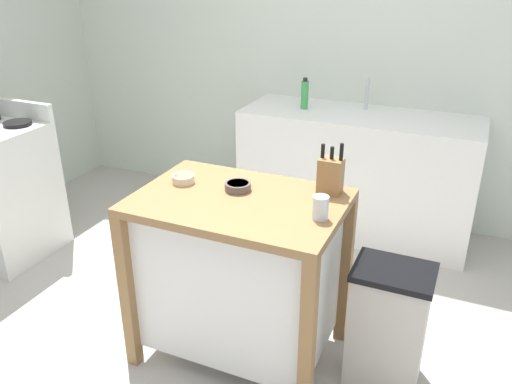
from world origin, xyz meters
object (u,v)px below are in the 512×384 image
(bowl_stoneware_deep, at_px, (183,179))
(drinking_cup, at_px, (320,208))
(knife_block, at_px, (331,175))
(trash_bin, at_px, (388,326))
(bowl_ceramic_wide, at_px, (238,186))
(bottle_dish_soap, at_px, (305,94))
(sink_faucet, at_px, (367,94))
(kitchen_island, at_px, (240,269))

(bowl_stoneware_deep, height_order, drinking_cup, drinking_cup)
(knife_block, bearing_deg, trash_bin, -22.08)
(bowl_stoneware_deep, bearing_deg, trash_bin, 1.74)
(bowl_ceramic_wide, xyz_separation_m, bottle_dish_soap, (-0.16, 1.45, 0.10))
(bowl_stoneware_deep, height_order, trash_bin, bowl_stoneware_deep)
(bowl_stoneware_deep, relative_size, sink_faucet, 0.50)
(bowl_stoneware_deep, relative_size, bottle_dish_soap, 0.49)
(kitchen_island, height_order, drinking_cup, drinking_cup)
(sink_faucet, height_order, bottle_dish_soap, bottle_dish_soap)
(kitchen_island, height_order, trash_bin, kitchen_island)
(bowl_ceramic_wide, height_order, bottle_dish_soap, bottle_dish_soap)
(knife_block, xyz_separation_m, sink_faucet, (-0.16, 1.46, 0.04))
(trash_bin, bearing_deg, knife_block, 157.92)
(kitchen_island, relative_size, knife_block, 3.88)
(drinking_cup, height_order, sink_faucet, sink_faucet)
(bottle_dish_soap, bearing_deg, trash_bin, -57.22)
(bowl_stoneware_deep, bearing_deg, kitchen_island, -9.85)
(bowl_ceramic_wide, relative_size, sink_faucet, 0.58)
(bowl_ceramic_wide, relative_size, trash_bin, 0.20)
(kitchen_island, bearing_deg, knife_block, 32.73)
(trash_bin, relative_size, bottle_dish_soap, 2.83)
(bowl_ceramic_wide, xyz_separation_m, drinking_cup, (0.45, -0.13, 0.03))
(kitchen_island, distance_m, trash_bin, 0.75)
(kitchen_island, bearing_deg, sink_faucet, 83.12)
(bottle_dish_soap, bearing_deg, kitchen_island, -82.34)
(kitchen_island, bearing_deg, bottle_dish_soap, 97.66)
(bowl_ceramic_wide, bearing_deg, bowl_stoneware_deep, -174.54)
(kitchen_island, height_order, sink_faucet, sink_faucet)
(knife_block, bearing_deg, bowl_stoneware_deep, -165.66)
(bowl_ceramic_wide, distance_m, sink_faucet, 1.64)
(kitchen_island, xyz_separation_m, bottle_dish_soap, (-0.21, 1.54, 0.51))
(kitchen_island, height_order, bottle_dish_soap, bottle_dish_soap)
(knife_block, relative_size, sink_faucet, 1.14)
(drinking_cup, relative_size, bottle_dish_soap, 0.47)
(knife_block, bearing_deg, bowl_ceramic_wide, -159.85)
(sink_faucet, bearing_deg, bowl_stoneware_deep, -108.07)
(trash_bin, distance_m, bottle_dish_soap, 1.86)
(drinking_cup, distance_m, trash_bin, 0.71)
(bowl_ceramic_wide, xyz_separation_m, sink_faucet, (0.25, 1.61, 0.11))
(drinking_cup, distance_m, sink_faucet, 1.75)
(knife_block, distance_m, bottle_dish_soap, 1.42)
(sink_faucet, bearing_deg, knife_block, -83.70)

